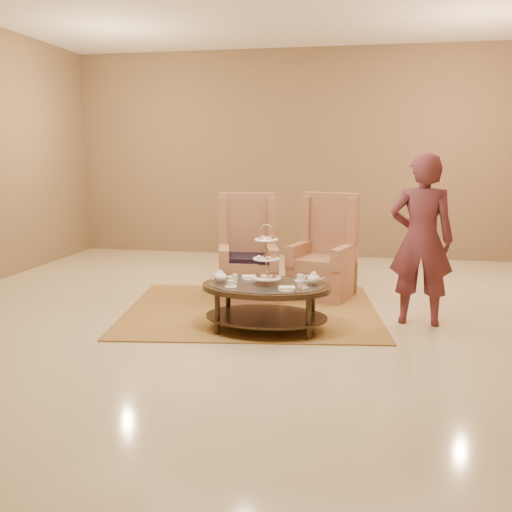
% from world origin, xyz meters
% --- Properties ---
extents(ground, '(8.00, 8.00, 0.00)m').
position_xyz_m(ground, '(0.00, 0.00, 0.00)').
color(ground, beige).
rests_on(ground, ground).
extents(ceiling, '(8.00, 8.00, 0.02)m').
position_xyz_m(ceiling, '(0.00, 0.00, 0.00)').
color(ceiling, white).
rests_on(ceiling, ground).
extents(wall_back, '(8.00, 0.04, 3.50)m').
position_xyz_m(wall_back, '(0.00, 4.00, 1.75)').
color(wall_back, olive).
rests_on(wall_back, ground).
extents(rug, '(3.11, 2.71, 0.02)m').
position_xyz_m(rug, '(-0.18, 0.32, 0.01)').
color(rug, '#AC873D').
rests_on(rug, ground).
extents(tea_table, '(1.30, 0.90, 1.08)m').
position_xyz_m(tea_table, '(0.11, -0.40, 0.39)').
color(tea_table, black).
rests_on(tea_table, ground).
extents(armchair_left, '(0.84, 0.86, 1.29)m').
position_xyz_m(armchair_left, '(-0.33, 0.84, 0.44)').
color(armchair_left, '#A36C4D').
rests_on(armchair_left, ground).
extents(armchair_right, '(0.87, 0.88, 1.28)m').
position_xyz_m(armchair_right, '(0.59, 1.15, 0.43)').
color(armchair_right, '#A36C4D').
rests_on(armchair_right, ground).
extents(person, '(0.68, 0.48, 1.78)m').
position_xyz_m(person, '(1.63, 0.15, 0.89)').
color(person, '#5A262E').
rests_on(person, ground).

